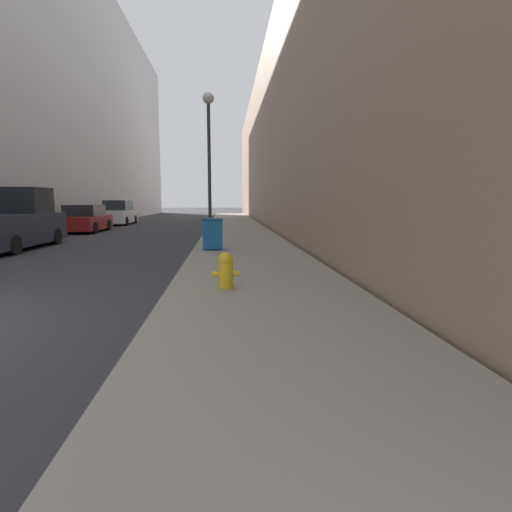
{
  "coord_description": "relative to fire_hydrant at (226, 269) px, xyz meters",
  "views": [
    {
      "loc": [
        5.05,
        -4.86,
        1.72
      ],
      "look_at": [
        6.73,
        17.08,
        -1.32
      ],
      "focal_mm": 28.0,
      "sensor_mm": 36.0,
      "label": 1
    }
  ],
  "objects": [
    {
      "name": "lamppost",
      "position": [
        -0.64,
        9.87,
        3.62
      ],
      "size": [
        0.47,
        0.47,
        6.01
      ],
      "color": "#2D332D",
      "rests_on": "sidewalk_right"
    },
    {
      "name": "sidewalk_right",
      "position": [
        0.71,
        15.6,
        -0.41
      ],
      "size": [
        3.58,
        60.0,
        0.13
      ],
      "color": "gray",
      "rests_on": "ground"
    },
    {
      "name": "parked_sedan_far",
      "position": [
        -7.8,
        22.81,
        0.33
      ],
      "size": [
        1.88,
        4.62,
        1.77
      ],
      "color": "silver",
      "rests_on": "ground"
    },
    {
      "name": "building_right_stone",
      "position": [
        8.6,
        23.6,
        5.42
      ],
      "size": [
        12.0,
        60.0,
        11.79
      ],
      "color": "#9E7F66",
      "rests_on": "ground"
    },
    {
      "name": "building_left_glass",
      "position": [
        -15.46,
        23.6,
        9.26
      ],
      "size": [
        12.0,
        60.0,
        19.46
      ],
      "color": "#BCBCC1",
      "rests_on": "ground"
    },
    {
      "name": "fire_hydrant",
      "position": [
        0.0,
        0.0,
        0.0
      ],
      "size": [
        0.51,
        0.39,
        0.66
      ],
      "color": "yellow",
      "rests_on": "sidewalk_right"
    },
    {
      "name": "pickup_truck",
      "position": [
        -7.77,
        7.73,
        0.44
      ],
      "size": [
        2.28,
        5.15,
        2.22
      ],
      "color": "#232838",
      "rests_on": "ground"
    },
    {
      "name": "parked_sedan_near",
      "position": [
        -7.8,
        15.71,
        0.22
      ],
      "size": [
        1.97,
        4.18,
        1.51
      ],
      "color": "maroon",
      "rests_on": "ground"
    },
    {
      "name": "trash_bin",
      "position": [
        -0.41,
        6.01,
        0.18
      ],
      "size": [
        0.66,
        0.71,
        1.03
      ],
      "color": "#19609E",
      "rests_on": "sidewalk_right"
    }
  ]
}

